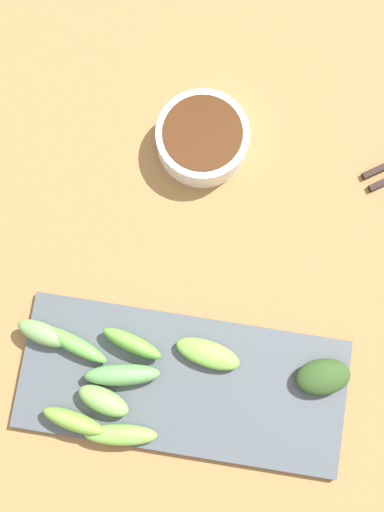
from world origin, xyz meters
TOP-DOWN VIEW (x-y plane):
  - tabletop at (0.00, 0.00)m, footprint 2.10×2.10m
  - sauce_bowl at (-0.18, -0.02)m, footprint 0.12×0.12m
  - serving_plate at (0.13, -0.00)m, footprint 0.17×0.40m
  - broccoli_stalk_0 at (0.11, -0.14)m, footprint 0.05×0.09m
  - broccoli_stalk_1 at (0.10, -0.18)m, footprint 0.04×0.07m
  - broccoli_stalk_2 at (0.09, -0.07)m, footprint 0.04×0.08m
  - broccoli_stalk_3 at (0.20, -0.12)m, footprint 0.04×0.08m
  - broccoli_leafy_4 at (0.10, 0.16)m, footprint 0.06×0.08m
  - broccoli_stalk_5 at (0.17, -0.09)m, footprint 0.05×0.07m
  - broccoli_stalk_6 at (0.20, -0.06)m, footprint 0.04×0.09m
  - broccoli_stalk_7 at (0.09, 0.02)m, footprint 0.05×0.08m
  - broccoli_stalk_8 at (0.13, -0.07)m, footprint 0.04×0.09m

SIDE VIEW (x-z plane):
  - tabletop at x=0.00m, z-range 0.00..0.02m
  - serving_plate at x=0.13m, z-range 0.02..0.03m
  - broccoli_stalk_6 at x=0.20m, z-range 0.03..0.05m
  - broccoli_stalk_7 at x=0.09m, z-range 0.03..0.05m
  - broccoli_stalk_0 at x=0.11m, z-range 0.03..0.06m
  - sauce_bowl at x=-0.18m, z-range 0.02..0.07m
  - broccoli_stalk_1 at x=0.10m, z-range 0.03..0.06m
  - broccoli_leafy_4 at x=0.10m, z-range 0.03..0.06m
  - broccoli_stalk_5 at x=0.17m, z-range 0.03..0.06m
  - broccoli_stalk_2 at x=0.09m, z-range 0.03..0.06m
  - broccoli_stalk_3 at x=0.20m, z-range 0.03..0.06m
  - broccoli_stalk_8 at x=0.13m, z-range 0.03..0.06m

